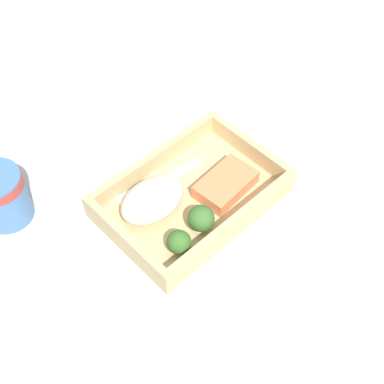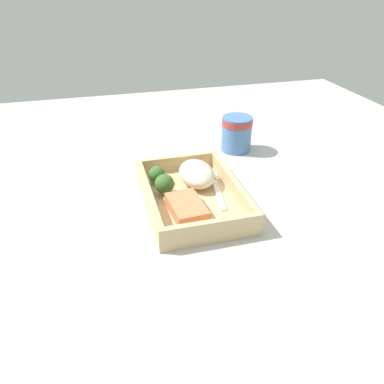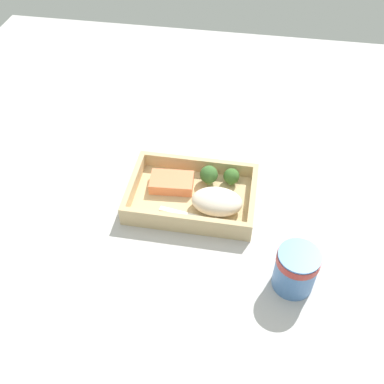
{
  "view_description": "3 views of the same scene",
  "coord_description": "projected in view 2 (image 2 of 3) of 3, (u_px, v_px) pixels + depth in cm",
  "views": [
    {
      "loc": [
        34.9,
        36.7,
        67.41
      ],
      "look_at": [
        0.0,
        0.0,
        2.7
      ],
      "focal_mm": 50.0,
      "sensor_mm": 36.0,
      "label": 1
    },
    {
      "loc": [
        -61.93,
        16.72,
        41.63
      ],
      "look_at": [
        0.0,
        0.0,
        2.7
      ],
      "focal_mm": 35.0,
      "sensor_mm": 36.0,
      "label": 2
    },
    {
      "loc": [
        11.34,
        -66.55,
        72.57
      ],
      "look_at": [
        0.0,
        0.0,
        2.7
      ],
      "focal_mm": 42.0,
      "sensor_mm": 36.0,
      "label": 3
    }
  ],
  "objects": [
    {
      "name": "ground_plane",
      "position": [
        192.0,
        207.0,
        0.77
      ],
      "size": [
        160.0,
        160.0,
        2.0
      ],
      "primitive_type": "cube",
      "color": "#B8B5B4"
    },
    {
      "name": "takeout_tray",
      "position": [
        192.0,
        201.0,
        0.76
      ],
      "size": [
        27.32,
        18.7,
        1.2
      ],
      "primitive_type": "cube",
      "color": "tan",
      "rests_on": "ground_plane"
    },
    {
      "name": "tray_rim",
      "position": [
        192.0,
        191.0,
        0.75
      ],
      "size": [
        27.32,
        18.7,
        3.39
      ],
      "color": "tan",
      "rests_on": "takeout_tray"
    },
    {
      "name": "salmon_fillet",
      "position": [
        187.0,
        208.0,
        0.71
      ],
      "size": [
        9.93,
        6.68,
        2.46
      ],
      "primitive_type": "cube",
      "rotation": [
        0.0,
        0.0,
        0.08
      ],
      "color": "#F08253",
      "rests_on": "takeout_tray"
    },
    {
      "name": "mashed_potatoes",
      "position": [
        197.0,
        174.0,
        0.8
      ],
      "size": [
        10.83,
        7.39,
        4.57
      ],
      "primitive_type": "ellipsoid",
      "color": "beige",
      "rests_on": "takeout_tray"
    },
    {
      "name": "broccoli_floret_1",
      "position": [
        164.0,
        184.0,
        0.76
      ],
      "size": [
        4.03,
        4.03,
        4.51
      ],
      "color": "#87AF5C",
      "rests_on": "takeout_tray"
    },
    {
      "name": "broccoli_floret_2",
      "position": [
        157.0,
        175.0,
        0.8
      ],
      "size": [
        3.57,
        3.57,
        3.96
      ],
      "color": "#80AD62",
      "rests_on": "takeout_tray"
    },
    {
      "name": "fork",
      "position": [
        217.0,
        188.0,
        0.79
      ],
      "size": [
        15.87,
        3.99,
        0.44
      ],
      "color": "white",
      "rests_on": "takeout_tray"
    },
    {
      "name": "paper_cup",
      "position": [
        237.0,
        132.0,
        0.96
      ],
      "size": [
        7.85,
        7.85,
        8.98
      ],
      "color": "#4A76B2",
      "rests_on": "ground_plane"
    }
  ]
}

